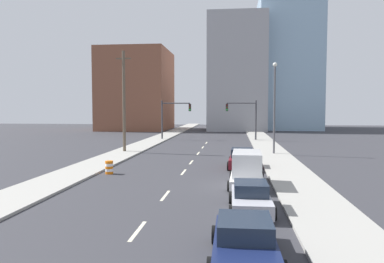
{
  "coord_description": "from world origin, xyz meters",
  "views": [
    {
      "loc": [
        3.68,
        -5.05,
        4.78
      ],
      "look_at": [
        -0.81,
        35.11,
        2.2
      ],
      "focal_mm": 35.0,
      "sensor_mm": 36.0,
      "label": 1
    }
  ],
  "objects_px": {
    "sedan_navy": "(245,241)",
    "sedan_silver": "(251,198)",
    "box_truck_white": "(247,170)",
    "street_lamp": "(274,102)",
    "traffic_signal_left": "(171,114)",
    "traffic_barrel": "(109,167)",
    "traffic_signal_right": "(247,114)",
    "sedan_maroon": "(242,159)",
    "utility_pole_left_mid": "(124,101)"
  },
  "relations": [
    {
      "from": "sedan_navy",
      "to": "sedan_silver",
      "type": "xyz_separation_m",
      "value": [
        0.44,
        5.73,
        -0.01
      ]
    },
    {
      "from": "sedan_silver",
      "to": "box_truck_white",
      "type": "bearing_deg",
      "value": 89.26
    },
    {
      "from": "street_lamp",
      "to": "sedan_navy",
      "type": "height_order",
      "value": "street_lamp"
    },
    {
      "from": "traffic_signal_left",
      "to": "traffic_barrel",
      "type": "xyz_separation_m",
      "value": [
        0.4,
        -28.95,
        -3.34
      ]
    },
    {
      "from": "traffic_signal_right",
      "to": "street_lamp",
      "type": "bearing_deg",
      "value": -82.38
    },
    {
      "from": "sedan_navy",
      "to": "sedan_maroon",
      "type": "xyz_separation_m",
      "value": [
        0.31,
        18.28,
        0.08
      ]
    },
    {
      "from": "utility_pole_left_mid",
      "to": "box_truck_white",
      "type": "height_order",
      "value": "utility_pole_left_mid"
    },
    {
      "from": "traffic_barrel",
      "to": "box_truck_white",
      "type": "bearing_deg",
      "value": -18.12
    },
    {
      "from": "traffic_signal_left",
      "to": "traffic_signal_right",
      "type": "distance_m",
      "value": 11.19
    },
    {
      "from": "traffic_signal_right",
      "to": "sedan_navy",
      "type": "bearing_deg",
      "value": -92.0
    },
    {
      "from": "sedan_navy",
      "to": "box_truck_white",
      "type": "xyz_separation_m",
      "value": [
        0.45,
        11.25,
        0.37
      ]
    },
    {
      "from": "box_truck_white",
      "to": "utility_pole_left_mid",
      "type": "bearing_deg",
      "value": 129.61
    },
    {
      "from": "traffic_signal_left",
      "to": "utility_pole_left_mid",
      "type": "bearing_deg",
      "value": -98.06
    },
    {
      "from": "utility_pole_left_mid",
      "to": "sedan_maroon",
      "type": "height_order",
      "value": "utility_pole_left_mid"
    },
    {
      "from": "traffic_signal_left",
      "to": "utility_pole_left_mid",
      "type": "height_order",
      "value": "utility_pole_left_mid"
    },
    {
      "from": "traffic_signal_right",
      "to": "utility_pole_left_mid",
      "type": "distance_m",
      "value": 21.09
    },
    {
      "from": "traffic_signal_right",
      "to": "sedan_maroon",
      "type": "xyz_separation_m",
      "value": [
        -1.2,
        -25.09,
        -3.11
      ]
    },
    {
      "from": "traffic_signal_left",
      "to": "sedan_silver",
      "type": "bearing_deg",
      "value": -74.95
    },
    {
      "from": "street_lamp",
      "to": "sedan_silver",
      "type": "height_order",
      "value": "street_lamp"
    },
    {
      "from": "traffic_signal_right",
      "to": "sedan_silver",
      "type": "xyz_separation_m",
      "value": [
        -1.07,
        -37.65,
        -3.19
      ]
    },
    {
      "from": "sedan_navy",
      "to": "sedan_silver",
      "type": "bearing_deg",
      "value": 85.11
    },
    {
      "from": "street_lamp",
      "to": "sedan_maroon",
      "type": "relative_size",
      "value": 1.92
    },
    {
      "from": "sedan_silver",
      "to": "utility_pole_left_mid",
      "type": "bearing_deg",
      "value": 119.3
    },
    {
      "from": "traffic_signal_left",
      "to": "street_lamp",
      "type": "relative_size",
      "value": 0.63
    },
    {
      "from": "traffic_signal_left",
      "to": "box_truck_white",
      "type": "height_order",
      "value": "traffic_signal_left"
    },
    {
      "from": "sedan_silver",
      "to": "box_truck_white",
      "type": "height_order",
      "value": "box_truck_white"
    },
    {
      "from": "sedan_silver",
      "to": "sedan_navy",
      "type": "bearing_deg",
      "value": -95.08
    },
    {
      "from": "traffic_barrel",
      "to": "sedan_silver",
      "type": "distance_m",
      "value": 13.05
    },
    {
      "from": "utility_pole_left_mid",
      "to": "sedan_navy",
      "type": "xyz_separation_m",
      "value": [
        11.97,
        -27.24,
        -4.88
      ]
    },
    {
      "from": "traffic_signal_right",
      "to": "sedan_navy",
      "type": "distance_m",
      "value": 43.52
    },
    {
      "from": "utility_pole_left_mid",
      "to": "traffic_barrel",
      "type": "bearing_deg",
      "value": -78.16
    },
    {
      "from": "sedan_navy",
      "to": "box_truck_white",
      "type": "relative_size",
      "value": 0.82
    },
    {
      "from": "traffic_signal_right",
      "to": "sedan_maroon",
      "type": "height_order",
      "value": "traffic_signal_right"
    },
    {
      "from": "sedan_navy",
      "to": "sedan_maroon",
      "type": "relative_size",
      "value": 0.93
    },
    {
      "from": "utility_pole_left_mid",
      "to": "sedan_silver",
      "type": "relative_size",
      "value": 2.5
    },
    {
      "from": "street_lamp",
      "to": "sedan_silver",
      "type": "distance_m",
      "value": 21.99
    },
    {
      "from": "street_lamp",
      "to": "traffic_barrel",
      "type": "bearing_deg",
      "value": -136.04
    },
    {
      "from": "traffic_barrel",
      "to": "sedan_navy",
      "type": "bearing_deg",
      "value": -57.25
    },
    {
      "from": "utility_pole_left_mid",
      "to": "box_truck_white",
      "type": "relative_size",
      "value": 1.95
    },
    {
      "from": "sedan_silver",
      "to": "sedan_maroon",
      "type": "height_order",
      "value": "sedan_maroon"
    },
    {
      "from": "traffic_signal_left",
      "to": "street_lamp",
      "type": "distance_m",
      "value": 21.24
    },
    {
      "from": "street_lamp",
      "to": "traffic_signal_right",
      "type": "bearing_deg",
      "value": 97.62
    },
    {
      "from": "traffic_barrel",
      "to": "sedan_silver",
      "type": "xyz_separation_m",
      "value": [
        9.72,
        -8.7,
        0.15
      ]
    },
    {
      "from": "traffic_barrel",
      "to": "traffic_signal_left",
      "type": "bearing_deg",
      "value": 90.79
    },
    {
      "from": "traffic_signal_left",
      "to": "traffic_barrel",
      "type": "bearing_deg",
      "value": -89.21
    },
    {
      "from": "sedan_maroon",
      "to": "utility_pole_left_mid",
      "type": "bearing_deg",
      "value": 146.28
    },
    {
      "from": "traffic_signal_left",
      "to": "traffic_signal_right",
      "type": "xyz_separation_m",
      "value": [
        11.19,
        0.0,
        0.0
      ]
    },
    {
      "from": "utility_pole_left_mid",
      "to": "traffic_barrel",
      "type": "relative_size",
      "value": 11.32
    },
    {
      "from": "traffic_signal_left",
      "to": "utility_pole_left_mid",
      "type": "distance_m",
      "value": 16.38
    },
    {
      "from": "traffic_barrel",
      "to": "sedan_maroon",
      "type": "height_order",
      "value": "sedan_maroon"
    }
  ]
}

